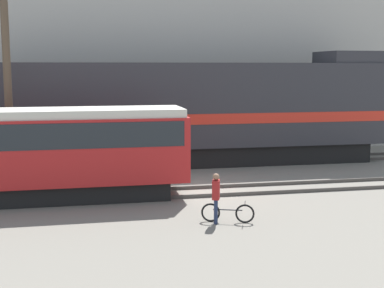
{
  "coord_description": "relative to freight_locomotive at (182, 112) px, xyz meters",
  "views": [
    {
      "loc": [
        -4.02,
        -20.4,
        4.87
      ],
      "look_at": [
        0.25,
        0.44,
        1.8
      ],
      "focal_mm": 50.0,
      "sensor_mm": 36.0,
      "label": 1
    }
  ],
  "objects": [
    {
      "name": "bicycle",
      "position": [
        -0.45,
        -10.2,
        -2.34
      ],
      "size": [
        1.62,
        0.69,
        0.67
      ],
      "color": "black",
      "rests_on": "ground"
    },
    {
      "name": "track_near",
      "position": [
        -0.82,
        -6.15,
        -2.58
      ],
      "size": [
        60.0,
        1.5,
        0.14
      ],
      "color": "#47423D",
      "rests_on": "ground"
    },
    {
      "name": "track_far",
      "position": [
        -0.82,
        0.0,
        -2.58
      ],
      "size": [
        60.0,
        1.51,
        0.14
      ],
      "color": "#47423D",
      "rests_on": "ground"
    },
    {
      "name": "ground_plane",
      "position": [
        -0.82,
        -5.6,
        -2.65
      ],
      "size": [
        120.0,
        120.0,
        0.0
      ],
      "primitive_type": "plane",
      "color": "slate"
    },
    {
      "name": "utility_pole_left",
      "position": [
        -7.81,
        -3.08,
        2.1
      ],
      "size": [
        0.32,
        0.32,
        9.5
      ],
      "color": "#4C3D2D",
      "rests_on": "ground"
    },
    {
      "name": "streetcar",
      "position": [
        -6.87,
        -6.15,
        -0.72
      ],
      "size": [
        11.59,
        2.54,
        3.37
      ],
      "color": "black",
      "rests_on": "ground"
    },
    {
      "name": "person",
      "position": [
        -0.84,
        -10.21,
        -1.69
      ],
      "size": [
        0.32,
        0.41,
        1.6
      ],
      "color": "#232D4C",
      "rests_on": "ground"
    },
    {
      "name": "freight_locomotive",
      "position": [
        0.0,
        0.0,
        0.0
      ],
      "size": [
        21.14,
        3.04,
        5.67
      ],
      "color": "black",
      "rests_on": "ground"
    },
    {
      "name": "building_backdrop",
      "position": [
        -0.82,
        6.95,
        2.77
      ],
      "size": [
        49.12,
        6.0,
        10.84
      ],
      "color": "#B7B2A8",
      "rests_on": "ground"
    }
  ]
}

